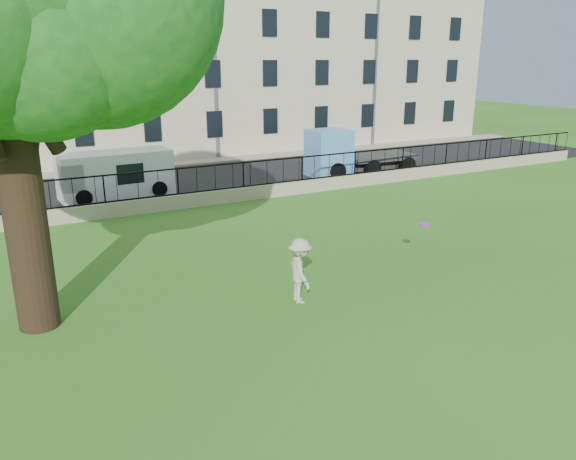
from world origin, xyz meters
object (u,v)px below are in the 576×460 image
frisbee (425,225)px  blue_truck (360,151)px  man (300,271)px  white_van (116,174)px

frisbee → blue_truck: bearing=61.5°
man → white_van: bearing=18.2°
frisbee → white_van: size_ratio=0.05×
man → blue_truck: size_ratio=0.29×
man → blue_truck: blue_truck is taller
frisbee → man: bearing=-178.5°
white_van → blue_truck: (12.96, -0.86, 0.21)m
man → frisbee: 4.28m
man → frisbee: (4.24, 0.11, 0.61)m
blue_truck → white_van: bearing=-179.9°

